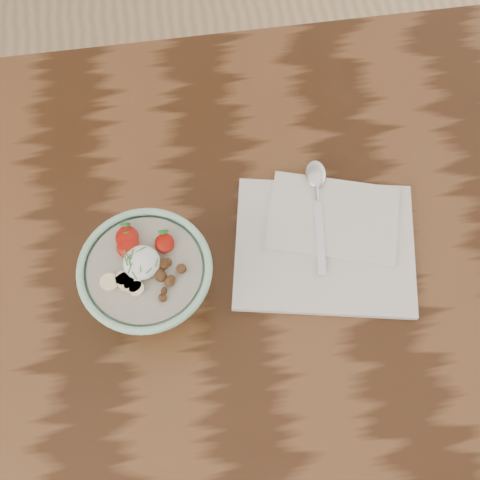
{
  "coord_description": "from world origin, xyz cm",
  "views": [
    {
      "loc": [
        -3.21,
        -34.09,
        162.48
      ],
      "look_at": [
        1.86,
        1.51,
        85.33
      ],
      "focal_mm": 50.0,
      "sensor_mm": 36.0,
      "label": 1
    }
  ],
  "objects": [
    {
      "name": "spoon",
      "position": [
        14.7,
        11.92,
        76.97
      ],
      "size": [
        4.49,
        18.57,
        0.97
      ],
      "rotation": [
        0.0,
        0.0,
        -0.13
      ],
      "color": "silver",
      "rests_on": "napkin"
    },
    {
      "name": "table",
      "position": [
        0.0,
        0.0,
        65.7
      ],
      "size": [
        160.0,
        90.0,
        75.0
      ],
      "color": "#361C0D",
      "rests_on": "ground"
    },
    {
      "name": "napkin",
      "position": [
        14.77,
        4.21,
        75.66
      ],
      "size": [
        28.92,
        25.26,
        1.57
      ],
      "rotation": [
        0.0,
        0.0,
        -0.19
      ],
      "color": "silver",
      "rests_on": "table"
    },
    {
      "name": "breakfast_bowl",
      "position": [
        -10.65,
        -0.3,
        80.87
      ],
      "size": [
        17.31,
        17.31,
        11.53
      ],
      "rotation": [
        0.0,
        0.0,
        -0.14
      ],
      "color": "#9ACFAC",
      "rests_on": "table"
    }
  ]
}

